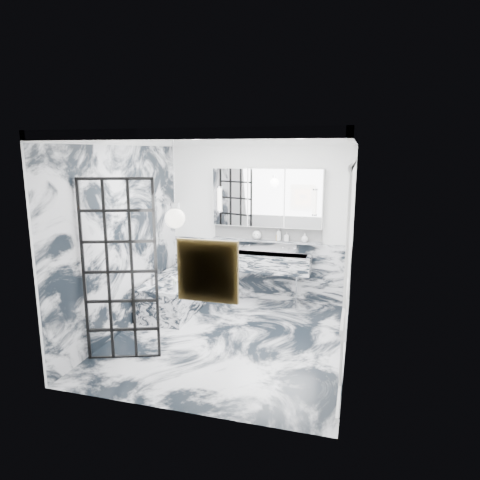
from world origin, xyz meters
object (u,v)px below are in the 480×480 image
(bathtub, at_px, (178,293))
(mirror_cabinet, at_px, (267,198))
(crittall_door, at_px, (120,272))
(trough_sink, at_px, (264,262))

(bathtub, bearing_deg, mirror_cabinet, 32.06)
(mirror_cabinet, relative_size, bathtub, 1.15)
(crittall_door, xyz_separation_m, trough_sink, (1.27, 2.46, -0.41))
(trough_sink, bearing_deg, crittall_door, -117.41)
(crittall_door, bearing_deg, trough_sink, 43.21)
(mirror_cabinet, distance_m, bathtub, 2.20)
(crittall_door, xyz_separation_m, bathtub, (-0.05, 1.80, -0.87))
(trough_sink, bearing_deg, bathtub, -153.52)
(crittall_door, relative_size, trough_sink, 1.43)
(mirror_cabinet, height_order, bathtub, mirror_cabinet)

